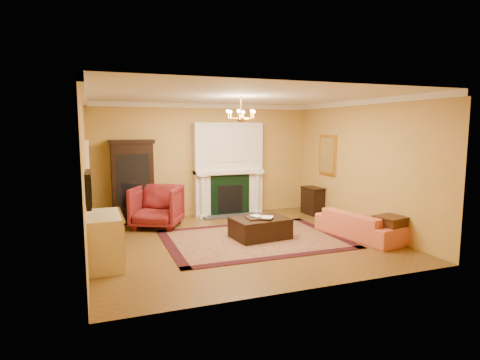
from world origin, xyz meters
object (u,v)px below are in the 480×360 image
commode (105,240)px  coral_sofa (359,220)px  leather_ottoman (260,228)px  china_cabinet (133,183)px  pedestal_table (108,223)px  end_table (390,231)px  wingback_armchair (157,205)px  console_table (313,201)px

commode → coral_sofa: 5.20m
leather_ottoman → china_cabinet: bearing=128.0°
pedestal_table → commode: bearing=-94.8°
leather_ottoman → coral_sofa: bearing=-25.4°
china_cabinet → end_table: 6.08m
pedestal_table → end_table: (5.33, -2.22, -0.11)m
wingback_armchair → console_table: wingback_armchair is taller
china_cabinet → pedestal_table: (-0.67, -1.62, -0.59)m
end_table → wingback_armchair: bearing=143.1°
pedestal_table → commode: (-0.12, -1.45, 0.05)m
commode → console_table: commode is taller
wingback_armchair → commode: (-1.26, -2.36, -0.10)m
wingback_armchair → leather_ottoman: bearing=-15.5°
china_cabinet → commode: 3.21m
leather_ottoman → console_table: bearing=30.8°
pedestal_table → leather_ottoman: 3.18m
china_cabinet → commode: (-0.79, -3.07, -0.54)m
wingback_armchair → console_table: size_ratio=1.54×
pedestal_table → coral_sofa: bearing=-16.9°
china_cabinet → commode: china_cabinet is taller
commode → coral_sofa: size_ratio=0.61×
commode → leather_ottoman: size_ratio=1.04×
end_table → china_cabinet: bearing=140.5°
pedestal_table → coral_sofa: size_ratio=0.35×
pedestal_table → coral_sofa: 5.31m
wingback_armchair → pedestal_table: wingback_armchair is taller
wingback_armchair → pedestal_table: size_ratio=1.61×
china_cabinet → end_table: china_cabinet is taller
china_cabinet → wingback_armchair: china_cabinet is taller
china_cabinet → pedestal_table: china_cabinet is taller
wingback_armchair → pedestal_table: bearing=-114.3°
wingback_armchair → end_table: 5.24m
china_cabinet → wingback_armchair: (0.48, -0.71, -0.44)m
console_table → leather_ottoman: 2.92m
china_cabinet → wingback_armchair: bearing=-56.7°
wingback_armchair → commode: 2.68m
console_table → coral_sofa: bearing=-100.5°
china_cabinet → end_table: (4.66, -3.84, -0.71)m
console_table → leather_ottoman: size_ratio=0.62×
china_cabinet → leather_ottoman: bearing=-46.5°
end_table → commode: bearing=171.9°
wingback_armchair → china_cabinet: bearing=151.0°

